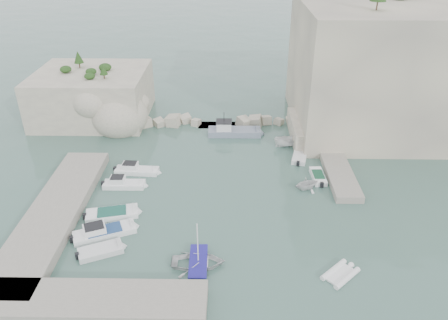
{
  "coord_description": "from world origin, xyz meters",
  "views": [
    {
      "loc": [
        0.74,
        -36.54,
        26.58
      ],
      "look_at": [
        0.0,
        6.0,
        3.0
      ],
      "focal_mm": 35.0,
      "sensor_mm": 36.0,
      "label": 1
    }
  ],
  "objects_px": {
    "motorboat_d": "(105,235)",
    "motorboat_c": "(112,216)",
    "motorboat_a": "(137,173)",
    "tender_east_d": "(289,146)",
    "motorboat_b": "(125,187)",
    "rowboat": "(198,265)",
    "motorboat_e": "(101,253)",
    "work_boat": "(234,135)",
    "inflatable_dinghy": "(340,276)",
    "tender_east_c": "(300,157)",
    "tender_east_a": "(306,188)",
    "tender_east_b": "(318,178)"
  },
  "relations": [
    {
      "from": "motorboat_d",
      "to": "motorboat_c",
      "type": "bearing_deg",
      "value": 67.32
    },
    {
      "from": "motorboat_a",
      "to": "tender_east_d",
      "type": "relative_size",
      "value": 1.29
    },
    {
      "from": "motorboat_b",
      "to": "motorboat_d",
      "type": "distance_m",
      "value": 8.57
    },
    {
      "from": "motorboat_d",
      "to": "rowboat",
      "type": "xyz_separation_m",
      "value": [
        9.27,
        -4.06,
        0.0
      ]
    },
    {
      "from": "motorboat_a",
      "to": "tender_east_d",
      "type": "xyz_separation_m",
      "value": [
        19.02,
        7.32,
        0.0
      ]
    },
    {
      "from": "motorboat_e",
      "to": "motorboat_c",
      "type": "bearing_deg",
      "value": 69.78
    },
    {
      "from": "motorboat_a",
      "to": "motorboat_d",
      "type": "distance_m",
      "value": 11.71
    },
    {
      "from": "motorboat_b",
      "to": "rowboat",
      "type": "relative_size",
      "value": 1.08
    },
    {
      "from": "work_boat",
      "to": "motorboat_e",
      "type": "bearing_deg",
      "value": -116.46
    },
    {
      "from": "tender_east_d",
      "to": "motorboat_c",
      "type": "bearing_deg",
      "value": 119.25
    },
    {
      "from": "inflatable_dinghy",
      "to": "work_boat",
      "type": "height_order",
      "value": "work_boat"
    },
    {
      "from": "inflatable_dinghy",
      "to": "tender_east_d",
      "type": "relative_size",
      "value": 0.82
    },
    {
      "from": "tender_east_c",
      "to": "tender_east_a",
      "type": "bearing_deg",
      "value": -168.65
    },
    {
      "from": "tender_east_d",
      "to": "work_boat",
      "type": "xyz_separation_m",
      "value": [
        -7.36,
        3.35,
        0.0
      ]
    },
    {
      "from": "rowboat",
      "to": "motorboat_a",
      "type": "bearing_deg",
      "value": 26.64
    },
    {
      "from": "tender_east_c",
      "to": "motorboat_d",
      "type": "bearing_deg",
      "value": 141.09
    },
    {
      "from": "inflatable_dinghy",
      "to": "tender_east_a",
      "type": "distance_m",
      "value": 13.69
    },
    {
      "from": "motorboat_c",
      "to": "tender_east_d",
      "type": "distance_m",
      "value": 25.51
    },
    {
      "from": "tender_east_d",
      "to": "motorboat_a",
      "type": "bearing_deg",
      "value": 101.5
    },
    {
      "from": "inflatable_dinghy",
      "to": "tender_east_d",
      "type": "height_order",
      "value": "tender_east_d"
    },
    {
      "from": "motorboat_c",
      "to": "tender_east_d",
      "type": "height_order",
      "value": "tender_east_d"
    },
    {
      "from": "motorboat_a",
      "to": "tender_east_a",
      "type": "xyz_separation_m",
      "value": [
        19.71,
        -3.15,
        0.0
      ]
    },
    {
      "from": "motorboat_b",
      "to": "inflatable_dinghy",
      "type": "xyz_separation_m",
      "value": [
        21.4,
        -13.7,
        0.0
      ]
    },
    {
      "from": "motorboat_e",
      "to": "inflatable_dinghy",
      "type": "xyz_separation_m",
      "value": [
        21.1,
        -2.48,
        0.0
      ]
    },
    {
      "from": "motorboat_d",
      "to": "tender_east_c",
      "type": "relative_size",
      "value": 1.24
    },
    {
      "from": "rowboat",
      "to": "inflatable_dinghy",
      "type": "height_order",
      "value": "rowboat"
    },
    {
      "from": "motorboat_e",
      "to": "work_boat",
      "type": "height_order",
      "value": "work_boat"
    },
    {
      "from": "motorboat_b",
      "to": "rowboat",
      "type": "distance_m",
      "value": 15.65
    },
    {
      "from": "motorboat_d",
      "to": "tender_east_d",
      "type": "height_order",
      "value": "tender_east_d"
    },
    {
      "from": "tender_east_a",
      "to": "motorboat_b",
      "type": "bearing_deg",
      "value": 66.57
    },
    {
      "from": "work_boat",
      "to": "tender_east_b",
      "type": "bearing_deg",
      "value": -50.53
    },
    {
      "from": "motorboat_b",
      "to": "work_boat",
      "type": "height_order",
      "value": "work_boat"
    },
    {
      "from": "motorboat_b",
      "to": "tender_east_a",
      "type": "distance_m",
      "value": 20.54
    },
    {
      "from": "motorboat_e",
      "to": "tender_east_d",
      "type": "relative_size",
      "value": 0.99
    },
    {
      "from": "tender_east_a",
      "to": "work_boat",
      "type": "distance_m",
      "value": 15.98
    },
    {
      "from": "motorboat_c",
      "to": "tender_east_a",
      "type": "height_order",
      "value": "tender_east_a"
    },
    {
      "from": "tender_east_a",
      "to": "tender_east_d",
      "type": "xyz_separation_m",
      "value": [
        -0.69,
        10.46,
        0.0
      ]
    },
    {
      "from": "rowboat",
      "to": "inflatable_dinghy",
      "type": "relative_size",
      "value": 1.31
    },
    {
      "from": "tender_east_b",
      "to": "tender_east_a",
      "type": "bearing_deg",
      "value": 140.38
    },
    {
      "from": "motorboat_c",
      "to": "tender_east_b",
      "type": "height_order",
      "value": "same"
    },
    {
      "from": "motorboat_e",
      "to": "tender_east_d",
      "type": "bearing_deg",
      "value": 24.36
    },
    {
      "from": "motorboat_d",
      "to": "inflatable_dinghy",
      "type": "bearing_deg",
      "value": -36.49
    },
    {
      "from": "motorboat_d",
      "to": "work_boat",
      "type": "bearing_deg",
      "value": 37.75
    },
    {
      "from": "inflatable_dinghy",
      "to": "motorboat_b",
      "type": "bearing_deg",
      "value": 104.14
    },
    {
      "from": "tender_east_a",
      "to": "tender_east_c",
      "type": "bearing_deg",
      "value": -25.58
    },
    {
      "from": "motorboat_a",
      "to": "tender_east_b",
      "type": "distance_m",
      "value": 21.4
    },
    {
      "from": "motorboat_c",
      "to": "inflatable_dinghy",
      "type": "bearing_deg",
      "value": -33.65
    },
    {
      "from": "motorboat_c",
      "to": "work_boat",
      "type": "height_order",
      "value": "work_boat"
    },
    {
      "from": "motorboat_b",
      "to": "motorboat_d",
      "type": "xyz_separation_m",
      "value": [
        -0.01,
        -8.57,
        0.0
      ]
    },
    {
      "from": "motorboat_c",
      "to": "tender_east_b",
      "type": "distance_m",
      "value": 23.54
    }
  ]
}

